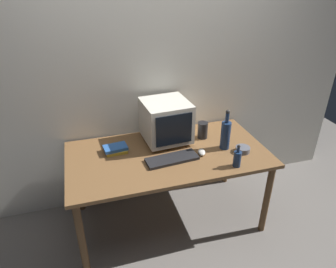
{
  "coord_description": "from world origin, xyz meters",
  "views": [
    {
      "loc": [
        -0.62,
        -2.07,
        2.07
      ],
      "look_at": [
        0.0,
        0.0,
        0.9
      ],
      "focal_mm": 32.68,
      "sensor_mm": 36.0,
      "label": 1
    }
  ],
  "objects_px": {
    "keyboard": "(171,159)",
    "cd_spindle": "(243,149)",
    "computer_mouse": "(202,152)",
    "bottle_short": "(237,158)",
    "book_stack": "(116,149)",
    "bottle_tall": "(226,134)",
    "metal_canister": "(203,130)",
    "crt_monitor": "(166,121)"
  },
  "relations": [
    {
      "from": "crt_monitor",
      "to": "computer_mouse",
      "type": "bearing_deg",
      "value": -54.08
    },
    {
      "from": "computer_mouse",
      "to": "metal_canister",
      "type": "distance_m",
      "value": 0.29
    },
    {
      "from": "computer_mouse",
      "to": "book_stack",
      "type": "height_order",
      "value": "book_stack"
    },
    {
      "from": "keyboard",
      "to": "cd_spindle",
      "type": "bearing_deg",
      "value": -9.59
    },
    {
      "from": "crt_monitor",
      "to": "bottle_tall",
      "type": "xyz_separation_m",
      "value": [
        0.44,
        -0.27,
        -0.06
      ]
    },
    {
      "from": "crt_monitor",
      "to": "book_stack",
      "type": "relative_size",
      "value": 2.02
    },
    {
      "from": "cd_spindle",
      "to": "keyboard",
      "type": "bearing_deg",
      "value": 175.61
    },
    {
      "from": "book_stack",
      "to": "metal_canister",
      "type": "distance_m",
      "value": 0.79
    },
    {
      "from": "bottle_tall",
      "to": "bottle_short",
      "type": "bearing_deg",
      "value": -96.17
    },
    {
      "from": "keyboard",
      "to": "bottle_tall",
      "type": "xyz_separation_m",
      "value": [
        0.49,
        0.05,
        0.12
      ]
    },
    {
      "from": "bottle_short",
      "to": "cd_spindle",
      "type": "distance_m",
      "value": 0.23
    },
    {
      "from": "crt_monitor",
      "to": "keyboard",
      "type": "relative_size",
      "value": 0.98
    },
    {
      "from": "bottle_short",
      "to": "computer_mouse",
      "type": "bearing_deg",
      "value": 128.95
    },
    {
      "from": "computer_mouse",
      "to": "bottle_short",
      "type": "bearing_deg",
      "value": -36.11
    },
    {
      "from": "computer_mouse",
      "to": "book_stack",
      "type": "xyz_separation_m",
      "value": [
        -0.67,
        0.24,
        0.01
      ]
    },
    {
      "from": "computer_mouse",
      "to": "bottle_short",
      "type": "height_order",
      "value": "bottle_short"
    },
    {
      "from": "crt_monitor",
      "to": "bottle_short",
      "type": "bearing_deg",
      "value": -52.71
    },
    {
      "from": "keyboard",
      "to": "metal_canister",
      "type": "height_order",
      "value": "metal_canister"
    },
    {
      "from": "keyboard",
      "to": "bottle_tall",
      "type": "height_order",
      "value": "bottle_tall"
    },
    {
      "from": "keyboard",
      "to": "book_stack",
      "type": "height_order",
      "value": "book_stack"
    },
    {
      "from": "book_stack",
      "to": "cd_spindle",
      "type": "distance_m",
      "value": 1.06
    },
    {
      "from": "bottle_tall",
      "to": "cd_spindle",
      "type": "height_order",
      "value": "bottle_tall"
    },
    {
      "from": "bottle_tall",
      "to": "metal_canister",
      "type": "bearing_deg",
      "value": 116.26
    },
    {
      "from": "computer_mouse",
      "to": "bottle_tall",
      "type": "relative_size",
      "value": 0.28
    },
    {
      "from": "bottle_tall",
      "to": "metal_canister",
      "type": "height_order",
      "value": "bottle_tall"
    },
    {
      "from": "keyboard",
      "to": "cd_spindle",
      "type": "distance_m",
      "value": 0.61
    },
    {
      "from": "crt_monitor",
      "to": "cd_spindle",
      "type": "distance_m",
      "value": 0.69
    },
    {
      "from": "crt_monitor",
      "to": "bottle_short",
      "type": "relative_size",
      "value": 2.16
    },
    {
      "from": "crt_monitor",
      "to": "computer_mouse",
      "type": "relative_size",
      "value": 4.12
    },
    {
      "from": "cd_spindle",
      "to": "metal_canister",
      "type": "xyz_separation_m",
      "value": [
        -0.23,
        0.32,
        0.05
      ]
    },
    {
      "from": "metal_canister",
      "to": "crt_monitor",
      "type": "bearing_deg",
      "value": 172.81
    },
    {
      "from": "computer_mouse",
      "to": "crt_monitor",
      "type": "bearing_deg",
      "value": 140.87
    },
    {
      "from": "crt_monitor",
      "to": "metal_canister",
      "type": "xyz_separation_m",
      "value": [
        0.33,
        -0.04,
        -0.12
      ]
    },
    {
      "from": "computer_mouse",
      "to": "metal_canister",
      "type": "relative_size",
      "value": 0.67
    },
    {
      "from": "keyboard",
      "to": "bottle_tall",
      "type": "bearing_deg",
      "value": 1.08
    },
    {
      "from": "keyboard",
      "to": "bottle_short",
      "type": "relative_size",
      "value": 2.21
    },
    {
      "from": "bottle_tall",
      "to": "book_stack",
      "type": "relative_size",
      "value": 1.73
    },
    {
      "from": "book_stack",
      "to": "computer_mouse",
      "type": "bearing_deg",
      "value": -19.92
    },
    {
      "from": "crt_monitor",
      "to": "cd_spindle",
      "type": "height_order",
      "value": "crt_monitor"
    },
    {
      "from": "crt_monitor",
      "to": "keyboard",
      "type": "xyz_separation_m",
      "value": [
        -0.05,
        -0.32,
        -0.18
      ]
    },
    {
      "from": "bottle_short",
      "to": "metal_canister",
      "type": "distance_m",
      "value": 0.5
    },
    {
      "from": "computer_mouse",
      "to": "metal_canister",
      "type": "bearing_deg",
      "value": 81.46
    }
  ]
}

